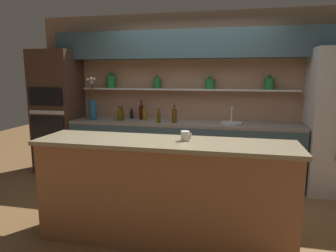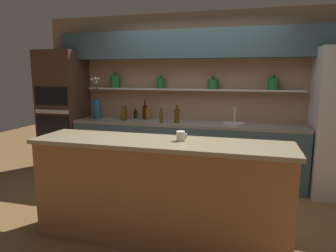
{
  "view_description": "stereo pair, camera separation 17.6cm",
  "coord_description": "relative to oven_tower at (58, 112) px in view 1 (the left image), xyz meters",
  "views": [
    {
      "loc": [
        0.64,
        -3.26,
        1.65
      ],
      "look_at": [
        -0.16,
        0.35,
        1.01
      ],
      "focal_mm": 32.0,
      "sensor_mm": 36.0,
      "label": 1
    },
    {
      "loc": [
        0.81,
        -3.22,
        1.65
      ],
      "look_at": [
        -0.16,
        0.35,
        1.01
      ],
      "focal_mm": 32.0,
      "sensor_mm": 36.0,
      "label": 2
    }
  ],
  "objects": [
    {
      "name": "ground_plane",
      "position": [
        2.25,
        -1.24,
        -1.02
      ],
      "size": [
        12.0,
        12.0,
        0.0
      ],
      "primitive_type": "plane",
      "color": "brown"
    },
    {
      "name": "back_wall_unit",
      "position": [
        2.25,
        0.29,
        0.53
      ],
      "size": [
        5.2,
        0.44,
        2.6
      ],
      "color": "#937056",
      "rests_on": "ground_plane"
    },
    {
      "name": "back_counter_unit",
      "position": [
        2.13,
        0.0,
        -0.56
      ],
      "size": [
        3.53,
        0.62,
        0.92
      ],
      "color": "#334C56",
      "rests_on": "ground_plane"
    },
    {
      "name": "island_counter",
      "position": [
        2.25,
        -1.78,
        -0.5
      ],
      "size": [
        2.5,
        0.61,
        1.02
      ],
      "color": "#99603D",
      "rests_on": "ground_plane"
    },
    {
      "name": "oven_tower",
      "position": [
        0.0,
        0.0,
        0.0
      ],
      "size": [
        0.69,
        0.64,
        2.03
      ],
      "color": "#3D281E",
      "rests_on": "ground_plane"
    },
    {
      "name": "flower_vase",
      "position": [
        0.66,
        -0.04,
        0.12
      ],
      "size": [
        0.13,
        0.18,
        0.68
      ],
      "color": "navy",
      "rests_on": "back_counter_unit"
    },
    {
      "name": "sink_fixture",
      "position": [
        2.87,
        0.01,
        -0.07
      ],
      "size": [
        0.33,
        0.33,
        0.25
      ],
      "color": "#B7B7BC",
      "rests_on": "back_counter_unit"
    },
    {
      "name": "bottle_oil_0",
      "position": [
        1.16,
        -0.02,
        -0.01
      ],
      "size": [
        0.06,
        0.06,
        0.22
      ],
      "color": "#47380A",
      "rests_on": "back_counter_unit"
    },
    {
      "name": "bottle_oil_1",
      "position": [
        1.15,
        -0.11,
        -0.0
      ],
      "size": [
        0.06,
        0.06,
        0.23
      ],
      "color": "#47380A",
      "rests_on": "back_counter_unit"
    },
    {
      "name": "bottle_sauce_2",
      "position": [
        1.24,
        0.19,
        -0.03
      ],
      "size": [
        0.06,
        0.06,
        0.17
      ],
      "color": "black",
      "rests_on": "back_counter_unit"
    },
    {
      "name": "bottle_oil_3",
      "position": [
        1.5,
        0.06,
        -0.0
      ],
      "size": [
        0.06,
        0.06,
        0.24
      ],
      "color": "brown",
      "rests_on": "back_counter_unit"
    },
    {
      "name": "bottle_wine_4",
      "position": [
        1.43,
        0.11,
        0.03
      ],
      "size": [
        0.07,
        0.07,
        0.32
      ],
      "color": "#380C0C",
      "rests_on": "back_counter_unit"
    },
    {
      "name": "bottle_sauce_5",
      "position": [
        1.09,
        0.11,
        -0.02
      ],
      "size": [
        0.05,
        0.05,
        0.17
      ],
      "color": "maroon",
      "rests_on": "back_counter_unit"
    },
    {
      "name": "bottle_oil_6",
      "position": [
        1.09,
        -0.01,
        -0.01
      ],
      "size": [
        0.06,
        0.06,
        0.21
      ],
      "color": "olive",
      "rests_on": "back_counter_unit"
    },
    {
      "name": "bottle_oil_7",
      "position": [
        1.79,
        -0.16,
        -0.01
      ],
      "size": [
        0.06,
        0.06,
        0.21
      ],
      "color": "#47380A",
      "rests_on": "back_counter_unit"
    },
    {
      "name": "bottle_spirit_8",
      "position": [
        2.02,
        -0.1,
        0.01
      ],
      "size": [
        0.08,
        0.08,
        0.27
      ],
      "color": "#4C2D0C",
      "rests_on": "back_counter_unit"
    },
    {
      "name": "coffee_mug",
      "position": [
        2.45,
        -1.73,
        0.05
      ],
      "size": [
        0.1,
        0.08,
        0.09
      ],
      "color": "silver",
      "rests_on": "island_counter"
    }
  ]
}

